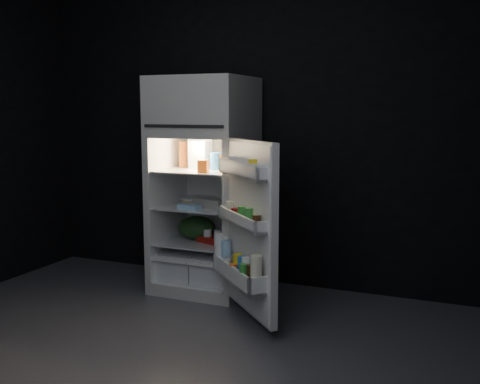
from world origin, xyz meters
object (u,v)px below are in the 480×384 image
at_px(refrigerator, 205,177).
at_px(fridge_door, 247,231).
at_px(yogurt_tray, 214,240).
at_px(egg_carton, 210,203).
at_px(milk_jug, 200,154).

bearing_deg(refrigerator, fridge_door, -45.12).
bearing_deg(refrigerator, yogurt_tray, -37.36).
bearing_deg(egg_carton, fridge_door, -26.01).
bearing_deg(egg_carton, yogurt_tray, 54.67).
bearing_deg(refrigerator, egg_carton, -50.90).
height_order(refrigerator, yogurt_tray, refrigerator).
distance_m(egg_carton, yogurt_tray, 0.31).
height_order(milk_jug, egg_carton, milk_jug).
relative_size(fridge_door, milk_jug, 5.08).
height_order(fridge_door, milk_jug, fridge_door).
distance_m(milk_jug, yogurt_tray, 0.72).
xyz_separation_m(fridge_door, milk_jug, (-0.69, 0.66, 0.47)).
xyz_separation_m(refrigerator, yogurt_tray, (0.12, -0.09, -0.50)).
height_order(refrigerator, egg_carton, refrigerator).
bearing_deg(fridge_door, egg_carton, 135.97).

